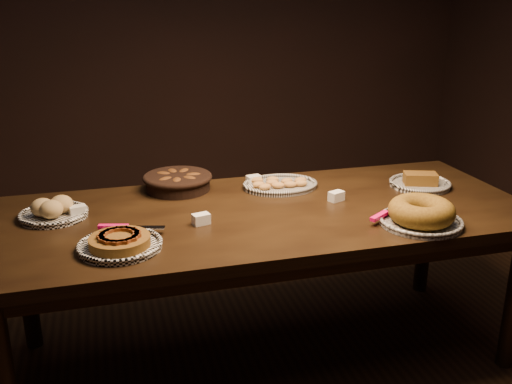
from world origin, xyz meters
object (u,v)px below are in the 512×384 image
object	(u,v)px
buffet_table	(264,225)
apple_tart_plate	(120,243)
madeleine_platter	(280,184)
bundt_cake_plate	(421,214)

from	to	relation	value
buffet_table	apple_tart_plate	distance (m)	0.69
buffet_table	madeleine_platter	size ratio (longest dim) A/B	6.53
buffet_table	madeleine_platter	world-z (taller)	madeleine_platter
buffet_table	apple_tart_plate	xyz separation A→B (m)	(-0.64, -0.25, 0.10)
buffet_table	apple_tart_plate	size ratio (longest dim) A/B	6.98
madeleine_platter	bundt_cake_plate	distance (m)	0.74
apple_tart_plate	buffet_table	bearing A→B (deg)	37.95
apple_tart_plate	madeleine_platter	bearing A→B (deg)	50.06
bundt_cake_plate	madeleine_platter	bearing A→B (deg)	137.61
apple_tart_plate	bundt_cake_plate	bearing A→B (deg)	12.51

